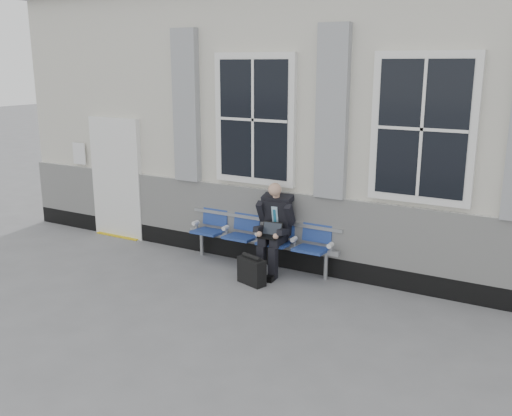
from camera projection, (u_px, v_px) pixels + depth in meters
The scene contains 5 objects.
ground at pixel (349, 327), 6.83m from camera, with size 70.00×70.00×0.00m, color slate.
station_building at pixel (431, 117), 9.21m from camera, with size 14.40×4.40×4.49m.
bench at pixel (261, 232), 8.75m from camera, with size 2.60×0.47×0.91m.
businessman at pixel (275, 224), 8.45m from camera, with size 0.56×0.75×1.38m.
briefcase at pixel (252, 271), 8.12m from camera, with size 0.46×0.30×0.44m.
Camera 1 is at (2.15, -5.99, 3.07)m, focal length 40.00 mm.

